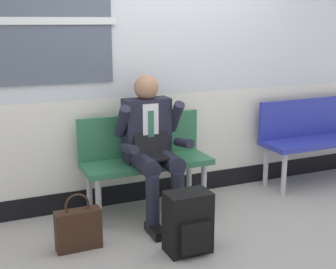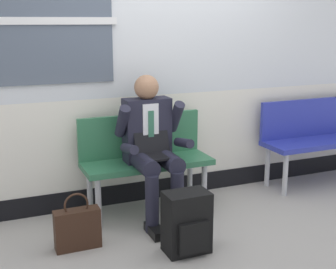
# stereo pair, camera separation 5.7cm
# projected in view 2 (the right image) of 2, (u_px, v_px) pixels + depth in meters

# --- Properties ---
(ground_plane) EXTENTS (18.00, 18.00, 0.00)m
(ground_plane) POSITION_uv_depth(u_px,v_px,m) (190.00, 225.00, 3.90)
(ground_plane) COLOR #9E9991
(station_wall) EXTENTS (5.38, 0.17, 3.09)m
(station_wall) POSITION_uv_depth(u_px,v_px,m) (155.00, 36.00, 4.21)
(station_wall) COLOR silver
(station_wall) RESTS_ON ground
(bench_with_person) EXTENTS (1.13, 0.42, 0.86)m
(bench_with_person) POSITION_uv_depth(u_px,v_px,m) (145.00, 155.00, 4.12)
(bench_with_person) COLOR #2D6B47
(bench_with_person) RESTS_ON ground
(bench_empty) EXTENTS (1.29, 0.42, 0.88)m
(bench_empty) POSITION_uv_depth(u_px,v_px,m) (319.00, 134.00, 4.85)
(bench_empty) COLOR #28339E
(bench_empty) RESTS_ON ground
(person_seated) EXTENTS (0.57, 0.70, 1.23)m
(person_seated) POSITION_uv_depth(u_px,v_px,m) (152.00, 145.00, 3.91)
(person_seated) COLOR #1E1E2D
(person_seated) RESTS_ON ground
(backpack) EXTENTS (0.33, 0.25, 0.46)m
(backpack) POSITION_uv_depth(u_px,v_px,m) (187.00, 223.00, 3.40)
(backpack) COLOR black
(backpack) RESTS_ON ground
(handbag) EXTENTS (0.34, 0.12, 0.44)m
(handbag) POSITION_uv_depth(u_px,v_px,m) (77.00, 228.00, 3.47)
(handbag) COLOR #331E14
(handbag) RESTS_ON ground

